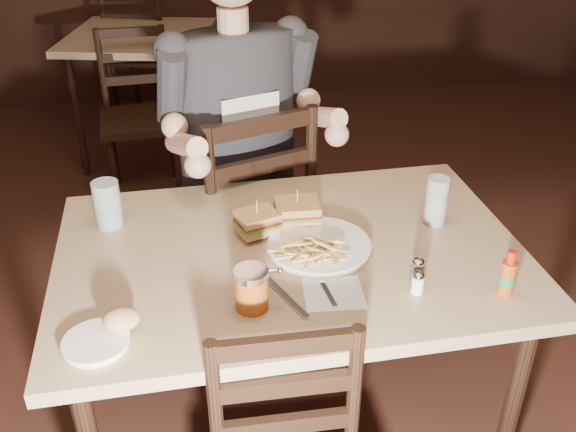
{
  "coord_description": "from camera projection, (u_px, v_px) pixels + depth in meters",
  "views": [
    {
      "loc": [
        -0.31,
        -1.37,
        1.76
      ],
      "look_at": [
        -0.08,
        0.16,
        0.85
      ],
      "focal_mm": 40.0,
      "sensor_mm": 36.0,
      "label": 1
    }
  ],
  "objects": [
    {
      "name": "room_shell",
      "position": [
        335.0,
        32.0,
        1.39
      ],
      "size": [
        7.0,
        7.0,
        7.0
      ],
      "color": "black",
      "rests_on": "ground"
    },
    {
      "name": "main_table",
      "position": [
        291.0,
        271.0,
        1.83
      ],
      "size": [
        1.33,
        0.92,
        0.77
      ],
      "rotation": [
        0.0,
        0.0,
        0.04
      ],
      "color": "tan",
      "rests_on": "ground"
    },
    {
      "name": "bg_table",
      "position": [
        140.0,
        49.0,
        3.81
      ],
      "size": [
        0.95,
        0.95,
        0.77
      ],
      "rotation": [
        0.0,
        0.0,
        -0.21
      ],
      "color": "tan",
      "rests_on": "ground"
    },
    {
      "name": "chair_far",
      "position": [
        240.0,
        220.0,
        2.45
      ],
      "size": [
        0.6,
        0.63,
        1.0
      ],
      "primitive_type": null,
      "rotation": [
        0.0,
        0.0,
        3.48
      ],
      "color": "black",
      "rests_on": "ground"
    },
    {
      "name": "bg_chair_far",
      "position": [
        147.0,
        53.0,
        4.37
      ],
      "size": [
        0.58,
        0.61,
        0.99
      ],
      "primitive_type": null,
      "rotation": [
        0.0,
        0.0,
        2.84
      ],
      "color": "black",
      "rests_on": "ground"
    },
    {
      "name": "bg_chair_near",
      "position": [
        140.0,
        120.0,
        3.46
      ],
      "size": [
        0.46,
        0.49,
        0.9
      ],
      "primitive_type": null,
      "rotation": [
        0.0,
        0.0,
        0.09
      ],
      "color": "black",
      "rests_on": "ground"
    },
    {
      "name": "diner",
      "position": [
        241.0,
        96.0,
        2.15
      ],
      "size": [
        0.69,
        0.62,
        1.0
      ],
      "primitive_type": null,
      "rotation": [
        0.0,
        0.0,
        0.34
      ],
      "color": "#292B2E",
      "rests_on": "chair_far"
    },
    {
      "name": "dinner_plate",
      "position": [
        319.0,
        247.0,
        1.79
      ],
      "size": [
        0.29,
        0.29,
        0.02
      ],
      "primitive_type": "cylinder",
      "rotation": [
        0.0,
        0.0,
        0.04
      ],
      "color": "white",
      "rests_on": "main_table"
    },
    {
      "name": "sandwich_left",
      "position": [
        257.0,
        216.0,
        1.82
      ],
      "size": [
        0.14,
        0.12,
        0.1
      ],
      "primitive_type": null,
      "rotation": [
        0.0,
        0.0,
        0.33
      ],
      "color": "tan",
      "rests_on": "dinner_plate"
    },
    {
      "name": "sandwich_right",
      "position": [
        297.0,
        204.0,
        1.87
      ],
      "size": [
        0.13,
        0.11,
        0.11
      ],
      "primitive_type": null,
      "rotation": [
        0.0,
        0.0,
        -0.03
      ],
      "color": "tan",
      "rests_on": "dinner_plate"
    },
    {
      "name": "fries_pile",
      "position": [
        310.0,
        249.0,
        1.73
      ],
      "size": [
        0.24,
        0.17,
        0.04
      ],
      "primitive_type": null,
      "rotation": [
        0.0,
        0.0,
        0.04
      ],
      "color": "tan",
      "rests_on": "dinner_plate"
    },
    {
      "name": "ketchup_dollop",
      "position": [
        309.0,
        248.0,
        1.76
      ],
      "size": [
        0.04,
        0.04,
        0.01
      ],
      "primitive_type": "ellipsoid",
      "rotation": [
        0.0,
        0.0,
        0.04
      ],
      "color": "maroon",
      "rests_on": "dinner_plate"
    },
    {
      "name": "glass_left",
      "position": [
        108.0,
        204.0,
        1.87
      ],
      "size": [
        0.08,
        0.08,
        0.14
      ],
      "primitive_type": "cylinder",
      "rotation": [
        0.0,
        0.0,
        0.04
      ],
      "color": "silver",
      "rests_on": "main_table"
    },
    {
      "name": "glass_right",
      "position": [
        436.0,
        201.0,
        1.88
      ],
      "size": [
        0.07,
        0.07,
        0.15
      ],
      "primitive_type": "cylinder",
      "rotation": [
        0.0,
        0.0,
        0.04
      ],
      "color": "silver",
      "rests_on": "main_table"
    },
    {
      "name": "hot_sauce",
      "position": [
        508.0,
        272.0,
        1.59
      ],
      "size": [
        0.04,
        0.04,
        0.13
      ],
      "primitive_type": null,
      "rotation": [
        0.0,
        0.0,
        0.04
      ],
      "color": "#8C3C10",
      "rests_on": "main_table"
    },
    {
      "name": "salt_shaker",
      "position": [
        418.0,
        283.0,
        1.61
      ],
      "size": [
        0.03,
        0.03,
        0.06
      ],
      "primitive_type": null,
      "rotation": [
        0.0,
        0.0,
        0.04
      ],
      "color": "white",
      "rests_on": "main_table"
    },
    {
      "name": "pepper_shaker",
      "position": [
        417.0,
        271.0,
        1.65
      ],
      "size": [
        0.04,
        0.04,
        0.06
      ],
      "primitive_type": null,
      "rotation": [
        0.0,
        0.0,
        0.04
      ],
      "color": "#38332D",
      "rests_on": "main_table"
    },
    {
      "name": "syrup_dispenser",
      "position": [
        252.0,
        289.0,
        1.55
      ],
      "size": [
        0.09,
        0.09,
        0.11
      ],
      "primitive_type": null,
      "rotation": [
        0.0,
        0.0,
        0.04
      ],
      "color": "#8C3C10",
      "rests_on": "main_table"
    },
    {
      "name": "napkin",
      "position": [
        333.0,
        294.0,
        1.62
      ],
      "size": [
        0.16,
        0.15,
        0.0
      ],
      "primitive_type": "cube",
      "rotation": [
        0.0,
        0.0,
        -0.06
      ],
      "color": "white",
      "rests_on": "main_table"
    },
    {
      "name": "knife",
      "position": [
        282.0,
        292.0,
        1.61
      ],
      "size": [
        0.11,
        0.22,
        0.01
      ],
      "primitive_type": "cube",
      "rotation": [
        0.0,
        0.0,
        0.42
      ],
      "color": "silver",
      "rests_on": "napkin"
    },
    {
      "name": "fork",
      "position": [
        324.0,
        286.0,
        1.64
      ],
      "size": [
        0.04,
        0.17,
        0.01
      ],
      "primitive_type": "cube",
      "rotation": [
        0.0,
        0.0,
        0.13
      ],
      "color": "silver",
      "rests_on": "napkin"
    },
    {
      "name": "side_plate",
      "position": [
        96.0,
        344.0,
        1.45
      ],
      "size": [
        0.15,
        0.15,
        0.01
      ],
      "primitive_type": "cylinder",
      "rotation": [
        0.0,
        0.0,
        0.04
      ],
      "color": "white",
      "rests_on": "main_table"
    },
    {
      "name": "bread_roll",
      "position": [
        121.0,
        319.0,
        1.48
      ],
      "size": [
        0.09,
        0.08,
        0.05
      ],
      "primitive_type": "ellipsoid",
      "rotation": [
        0.0,
        0.0,
        0.04
      ],
      "color": "tan",
      "rests_on": "side_plate"
    }
  ]
}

